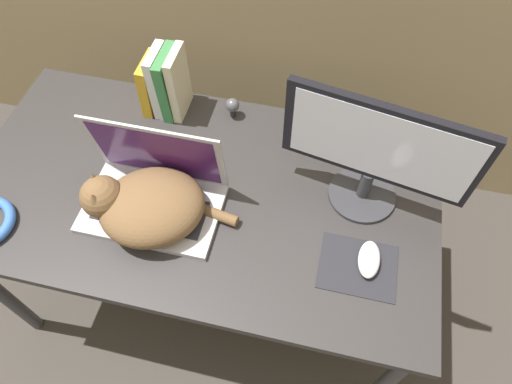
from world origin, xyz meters
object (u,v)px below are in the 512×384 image
(cat, at_px, (146,205))
(computer_mouse, at_px, (369,259))
(book_row, at_px, (165,83))
(external_monitor, at_px, (376,153))
(webcam, at_px, (233,106))
(laptop, at_px, (154,192))

(cat, xyz_separation_m, computer_mouse, (0.62, 0.00, -0.05))
(book_row, bearing_deg, computer_mouse, -31.22)
(cat, distance_m, book_row, 0.44)
(cat, relative_size, computer_mouse, 3.78)
(external_monitor, distance_m, computer_mouse, 0.28)
(computer_mouse, relative_size, book_row, 0.48)
(cat, height_order, computer_mouse, cat)
(cat, height_order, webcam, cat)
(webcam, bearing_deg, laptop, -108.82)
(laptop, height_order, external_monitor, external_monitor)
(cat, relative_size, webcam, 5.98)
(computer_mouse, xyz_separation_m, webcam, (-0.49, 0.44, 0.02))
(external_monitor, xyz_separation_m, book_row, (-0.67, 0.22, -0.09))
(laptop, relative_size, webcam, 5.53)
(external_monitor, distance_m, book_row, 0.71)
(laptop, relative_size, book_row, 1.67)
(laptop, height_order, computer_mouse, laptop)
(laptop, bearing_deg, computer_mouse, -5.33)
(laptop, distance_m, cat, 0.06)
(laptop, xyz_separation_m, webcam, (0.13, 0.38, -0.01))
(laptop, height_order, book_row, laptop)
(external_monitor, height_order, computer_mouse, external_monitor)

